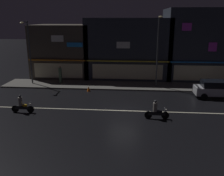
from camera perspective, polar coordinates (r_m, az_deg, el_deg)
ground_plane at (r=20.89m, az=2.80°, el=-5.28°), size 140.00×140.00×0.00m
lane_divider_stripe at (r=20.89m, az=2.80°, el=-5.26°), size 26.88×0.16×0.01m
sidewalk_far at (r=28.31m, az=3.40°, el=0.56°), size 28.29×3.62×0.14m
storefront_left_block at (r=33.71m, az=-11.00°, el=8.47°), size 7.53×6.31×6.72m
storefront_center_block at (r=33.22m, az=3.78°, el=9.35°), size 10.56×7.93×7.56m
storefront_right_block at (r=34.15m, az=18.40°, el=9.71°), size 7.47×8.09×8.69m
streetlamp_west at (r=29.60m, az=-18.73°, el=8.83°), size 0.44×1.64×7.09m
streetlamp_mid at (r=27.16m, az=10.59°, el=9.47°), size 0.44×1.64×7.68m
pedestrian_on_sidewalk at (r=29.76m, az=-11.88°, el=2.97°), size 0.37×0.37×1.98m
parked_car_near_kerb at (r=26.17m, az=23.02°, el=-0.17°), size 4.30×1.98×1.67m
motorcycle_lead at (r=21.59m, az=-20.13°, el=-3.77°), size 1.90×0.60×1.52m
motorcycle_following at (r=19.36m, az=10.19°, el=-5.27°), size 1.90×0.60×1.52m
traffic_cone at (r=26.38m, az=-5.45°, el=-0.17°), size 0.36×0.36×0.55m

